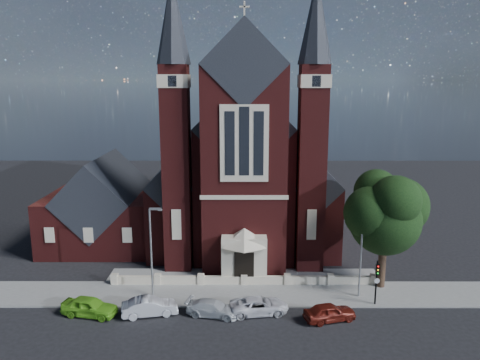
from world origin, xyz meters
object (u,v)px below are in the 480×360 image
at_px(car_lime_van, 90,307).
at_px(street_tree, 387,215).
at_px(church, 243,166).
at_px(parish_hall, 105,210).
at_px(car_silver_b, 213,308).
at_px(street_lamp_left, 152,247).
at_px(traffic_signal, 377,277).
at_px(street_lamp_right, 362,247).
at_px(car_silver_a, 150,307).
at_px(car_dark_red, 330,312).
at_px(car_white_suv, 259,306).

bearing_deg(car_lime_van, street_tree, -66.54).
relative_size(church, car_lime_van, 7.72).
relative_size(church, parish_hall, 2.86).
bearing_deg(car_silver_b, parish_hall, 51.06).
distance_m(street_lamp_left, traffic_signal, 19.08).
distance_m(street_lamp_right, traffic_signal, 2.71).
xyz_separation_m(street_tree, street_lamp_left, (-20.51, -1.71, -2.36)).
height_order(street_tree, street_lamp_left, street_tree).
bearing_deg(car_silver_a, church, -31.92).
bearing_deg(traffic_signal, parish_hall, 150.02).
distance_m(parish_hall, traffic_signal, 31.20).
height_order(parish_hall, car_silver_a, parish_hall).
bearing_deg(street_tree, church, 126.17).
bearing_deg(car_lime_van, street_lamp_left, -42.22).
distance_m(church, street_lamp_right, 21.76).
height_order(car_lime_van, car_dark_red, car_lime_van).
relative_size(church, street_lamp_left, 4.31).
height_order(parish_hall, car_dark_red, parish_hall).
distance_m(parish_hall, car_lime_van, 17.92).
height_order(church, traffic_signal, church).
relative_size(street_tree, street_lamp_right, 1.32).
xyz_separation_m(street_lamp_left, car_silver_a, (0.26, -3.20, -3.86)).
xyz_separation_m(church, traffic_signal, (11.00, -20.52, -5.60)).
height_order(parish_hall, street_lamp_right, parish_hall).
bearing_deg(street_lamp_left, car_silver_b, -31.37).
relative_size(street_tree, car_white_suv, 2.25).
bearing_deg(street_lamp_right, traffic_signal, -59.99).
relative_size(street_lamp_left, car_silver_a, 1.82).
distance_m(traffic_signal, car_silver_a, 18.81).
xyz_separation_m(street_tree, car_silver_b, (-15.15, -4.98, -6.33)).
relative_size(street_lamp_right, car_silver_a, 1.82).
bearing_deg(car_white_suv, church, -5.33).
bearing_deg(church, street_tree, -53.83).
xyz_separation_m(street_lamp_left, car_lime_van, (-4.57, -3.26, -3.83)).
height_order(car_silver_a, car_dark_red, car_silver_a).
height_order(traffic_signal, car_lime_van, traffic_signal).
relative_size(street_lamp_left, car_silver_b, 1.86).
bearing_deg(car_white_suv, parish_hall, 37.09).
relative_size(parish_hall, street_lamp_right, 1.51).
relative_size(car_white_suv, car_dark_red, 1.15).
bearing_deg(car_silver_a, street_lamp_right, -92.64).
height_order(car_lime_van, car_silver_b, car_lime_van).
height_order(street_tree, car_silver_a, street_tree).
relative_size(parish_hall, car_white_suv, 2.56).
relative_size(car_silver_a, car_silver_b, 1.03).
bearing_deg(car_dark_red, street_lamp_left, 59.14).
height_order(church, street_lamp_left, church).
relative_size(parish_hall, car_lime_van, 2.70).
relative_size(street_lamp_right, car_silver_b, 1.86).
xyz_separation_m(car_silver_b, car_white_suv, (3.73, 0.40, 0.03)).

